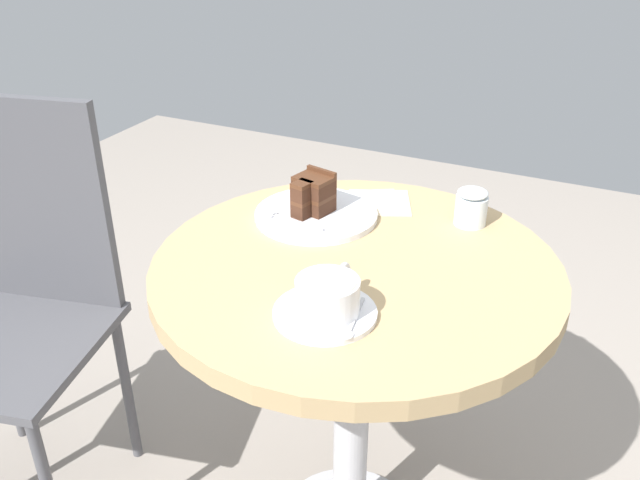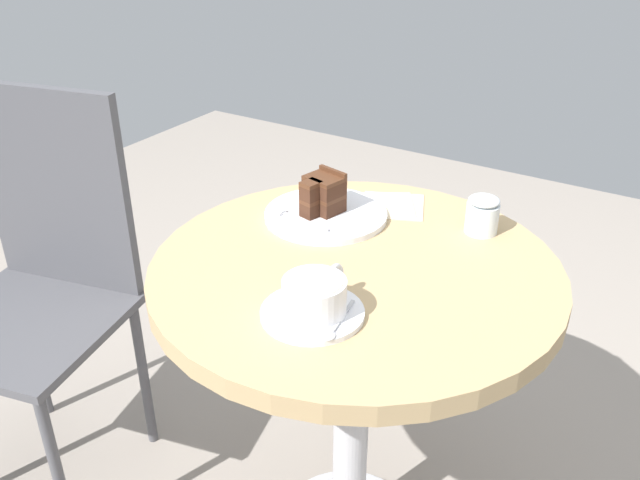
{
  "view_description": "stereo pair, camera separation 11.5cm",
  "coord_description": "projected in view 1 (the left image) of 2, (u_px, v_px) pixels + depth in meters",
  "views": [
    {
      "loc": [
        -0.94,
        -0.38,
        1.28
      ],
      "look_at": [
        -0.02,
        0.06,
        0.73
      ],
      "focal_mm": 38.0,
      "sensor_mm": 36.0,
      "label": 1
    },
    {
      "loc": [
        -0.89,
        -0.48,
        1.28
      ],
      "look_at": [
        -0.02,
        0.06,
        0.73
      ],
      "focal_mm": 38.0,
      "sensor_mm": 36.0,
      "label": 2
    }
  ],
  "objects": [
    {
      "name": "cake_plate",
      "position": [
        316.0,
        215.0,
        1.32
      ],
      "size": [
        0.24,
        0.24,
        0.01
      ],
      "color": "white",
      "rests_on": "cafe_table"
    },
    {
      "name": "sugar_pot",
      "position": [
        471.0,
        206.0,
        1.28
      ],
      "size": [
        0.06,
        0.06,
        0.07
      ],
      "color": "silver",
      "rests_on": "cafe_table"
    },
    {
      "name": "napkin",
      "position": [
        376.0,
        202.0,
        1.38
      ],
      "size": [
        0.16,
        0.17,
        0.0
      ],
      "rotation": [
        0.0,
        0.0,
        1.97
      ],
      "color": "beige",
      "rests_on": "cafe_table"
    },
    {
      "name": "cake_slice",
      "position": [
        312.0,
        194.0,
        1.3
      ],
      "size": [
        0.09,
        0.08,
        0.08
      ],
      "rotation": [
        0.0,
        0.0,
        2.91
      ],
      "color": "#422619",
      "rests_on": "cake_plate"
    },
    {
      "name": "cafe_table",
      "position": [
        354.0,
        317.0,
        1.23
      ],
      "size": [
        0.71,
        0.71,
        0.69
      ],
      "color": "tan",
      "rests_on": "ground"
    },
    {
      "name": "coffee_cup",
      "position": [
        328.0,
        295.0,
        1.01
      ],
      "size": [
        0.13,
        0.1,
        0.06
      ],
      "color": "white",
      "rests_on": "saucer"
    },
    {
      "name": "teaspoon",
      "position": [
        353.0,
        323.0,
        0.99
      ],
      "size": [
        0.11,
        0.03,
        0.0
      ],
      "rotation": [
        0.0,
        0.0,
        3.3
      ],
      "color": "#B7B7BC",
      "rests_on": "saucer"
    },
    {
      "name": "cafe_chair",
      "position": [
        19.0,
        283.0,
        1.41
      ],
      "size": [
        0.46,
        0.46,
        0.9
      ],
      "rotation": [
        0.0,
        0.0,
        4.94
      ],
      "color": "#4C4C51",
      "rests_on": "ground"
    },
    {
      "name": "saucer",
      "position": [
        325.0,
        313.0,
        1.03
      ],
      "size": [
        0.16,
        0.16,
        0.01
      ],
      "color": "white",
      "rests_on": "cafe_table"
    },
    {
      "name": "fork",
      "position": [
        283.0,
        218.0,
        1.29
      ],
      "size": [
        0.04,
        0.15,
        0.0
      ],
      "rotation": [
        0.0,
        0.0,
        1.43
      ],
      "color": "#B7B7BC",
      "rests_on": "cake_plate"
    }
  ]
}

